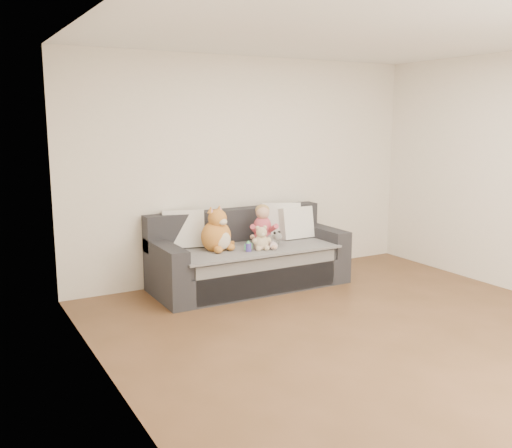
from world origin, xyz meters
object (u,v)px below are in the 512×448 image
Objects in this scene: toddler at (263,228)px; plush_cat at (217,233)px; teddy_bear at (261,240)px; sofa at (248,259)px; sippy_cup at (248,246)px.

toddler is 0.58m from plush_cat.
plush_cat is 1.87× the size of teddy_bear.
toddler is at bearing 68.32° from teddy_bear.
plush_cat is at bearing -172.40° from sofa.
plush_cat is (-0.58, -0.01, -0.01)m from toddler.
toddler is 3.95× the size of sippy_cup.
plush_cat reaches higher than teddy_bear.
toddler is (0.17, -0.05, 0.36)m from sofa.
teddy_bear is (0.03, -0.27, 0.27)m from sofa.
toddler is 0.40m from sippy_cup.
sippy_cup is at bearing -122.62° from toddler.
sofa is 18.38× the size of sippy_cup.
sippy_cup is (-0.16, -0.00, -0.05)m from teddy_bear.
plush_cat is (-0.41, -0.05, 0.35)m from sofa.
sofa is at bearing 62.74° from sippy_cup.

